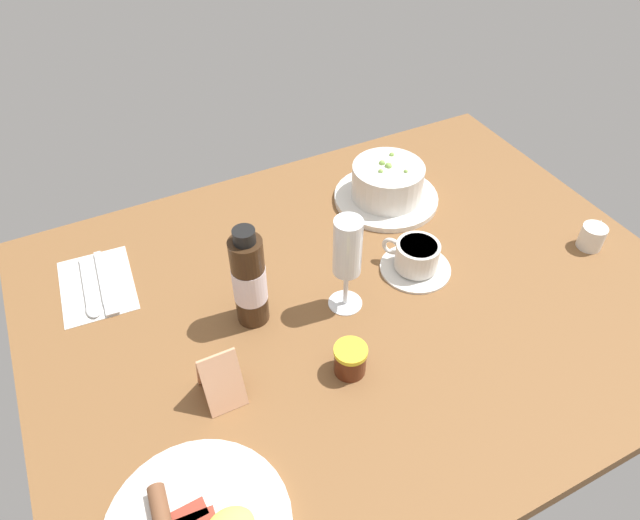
{
  "coord_description": "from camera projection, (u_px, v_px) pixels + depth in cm",
  "views": [
    {
      "loc": [
        36.35,
        57.21,
        72.09
      ],
      "look_at": [
        4.94,
        -5.38,
        5.7
      ],
      "focal_mm": 32.14,
      "sensor_mm": 36.0,
      "label": 1
    }
  ],
  "objects": [
    {
      "name": "ground_plane",
      "position": [
        359.0,
        300.0,
        1.0
      ],
      "size": [
        110.0,
        84.0,
        3.0
      ],
      "primitive_type": "cube",
      "color": "brown"
    },
    {
      "name": "creamer_jug",
      "position": [
        592.0,
        236.0,
        1.06
      ],
      "size": [
        5.46,
        4.52,
        5.22
      ],
      "color": "silver",
      "rests_on": "ground_plane"
    },
    {
      "name": "porridge_bowl",
      "position": [
        387.0,
        184.0,
        1.15
      ],
      "size": [
        21.17,
        21.17,
        8.97
      ],
      "color": "silver",
      "rests_on": "ground_plane"
    },
    {
      "name": "jam_jar",
      "position": [
        350.0,
        360.0,
        0.85
      ],
      "size": [
        5.09,
        5.09,
        5.11
      ],
      "color": "#512111",
      "rests_on": "ground_plane"
    },
    {
      "name": "sauce_bottle_brown",
      "position": [
        249.0,
        280.0,
        0.89
      ],
      "size": [
        5.38,
        5.38,
        18.8
      ],
      "color": "#382314",
      "rests_on": "ground_plane"
    },
    {
      "name": "coffee_cup",
      "position": [
        416.0,
        258.0,
        1.01
      ],
      "size": [
        12.71,
        12.71,
        5.8
      ],
      "color": "silver",
      "rests_on": "ground_plane"
    },
    {
      "name": "menu_card",
      "position": [
        219.0,
        375.0,
        0.81
      ],
      "size": [
        5.57,
        6.77,
        9.15
      ],
      "color": "tan",
      "rests_on": "ground_plane"
    },
    {
      "name": "wine_glass",
      "position": [
        347.0,
        252.0,
        0.89
      ],
      "size": [
        5.77,
        5.77,
        18.02
      ],
      "color": "white",
      "rests_on": "ground_plane"
    },
    {
      "name": "cutlery_setting",
      "position": [
        97.0,
        286.0,
        1.0
      ],
      "size": [
        13.33,
        17.75,
        0.9
      ],
      "color": "silver",
      "rests_on": "ground_plane"
    }
  ]
}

